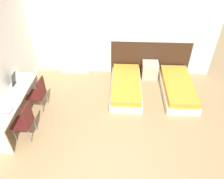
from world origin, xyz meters
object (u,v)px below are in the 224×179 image
object	(u,v)px
bed_near_door	(178,88)
nightstand	(150,70)
chair_near_laptop	(38,93)
bed_near_window	(126,86)
laptop	(18,83)
chair_near_notebook	(25,121)

from	to	relation	value
bed_near_door	nightstand	bearing A→B (deg)	134.75
nightstand	chair_near_laptop	world-z (taller)	chair_near_laptop
bed_near_window	bed_near_door	size ratio (longest dim) A/B	1.00
nightstand	laptop	distance (m)	3.90
bed_near_door	laptop	distance (m)	4.40
bed_near_door	chair_near_notebook	bearing A→B (deg)	-154.51
nightstand	chair_near_notebook	distance (m)	4.02
bed_near_window	nightstand	distance (m)	1.09
nightstand	chair_near_notebook	xyz separation A→B (m)	(-3.07, -2.59, 0.24)
bed_near_door	nightstand	distance (m)	1.09
bed_near_window	laptop	bearing A→B (deg)	-162.57
bed_near_door	nightstand	size ratio (longest dim) A/B	3.60
laptop	chair_near_laptop	bearing A→B (deg)	0.73
bed_near_window	chair_near_laptop	size ratio (longest dim) A/B	2.06
nightstand	chair_near_laptop	size ratio (longest dim) A/B	0.57
bed_near_door	laptop	bearing A→B (deg)	-168.59
chair_near_notebook	laptop	world-z (taller)	laptop
laptop	nightstand	bearing A→B (deg)	22.31
bed_near_door	chair_near_notebook	world-z (taller)	chair_near_notebook
chair_near_laptop	chair_near_notebook	size ratio (longest dim) A/B	1.00
nightstand	chair_near_notebook	size ratio (longest dim) A/B	0.57
laptop	chair_near_notebook	bearing A→B (deg)	-68.47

